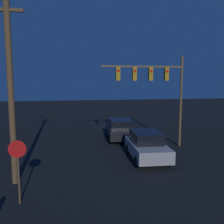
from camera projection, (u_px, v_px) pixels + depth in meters
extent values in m
cube|color=#99999E|center=(147.00, 149.00, 15.17)|extent=(2.18, 4.31, 0.72)
cube|color=black|center=(146.00, 137.00, 15.29)|extent=(1.79, 2.34, 0.66)
cylinder|color=black|center=(169.00, 161.00, 14.04)|extent=(0.25, 0.66, 0.65)
cylinder|color=black|center=(137.00, 162.00, 13.82)|extent=(0.25, 0.66, 0.65)
cylinder|color=black|center=(155.00, 148.00, 16.61)|extent=(0.25, 0.66, 0.65)
cylinder|color=black|center=(128.00, 149.00, 16.39)|extent=(0.25, 0.66, 0.65)
cube|color=black|center=(120.00, 131.00, 20.35)|extent=(2.29, 4.35, 0.72)
cube|color=black|center=(120.00, 123.00, 20.05)|extent=(1.84, 2.38, 0.66)
cylinder|color=black|center=(108.00, 132.00, 21.60)|extent=(0.27, 0.66, 0.65)
cylinder|color=black|center=(128.00, 132.00, 21.77)|extent=(0.27, 0.66, 0.65)
cylinder|color=black|center=(110.00, 140.00, 19.02)|extent=(0.27, 0.66, 0.65)
cylinder|color=black|center=(134.00, 139.00, 19.19)|extent=(0.27, 0.66, 0.65)
cylinder|color=brown|center=(181.00, 102.00, 18.02)|extent=(0.18, 0.18, 6.54)
cube|color=brown|center=(143.00, 67.00, 17.20)|extent=(5.81, 0.12, 0.12)
cube|color=#A57F14|center=(166.00, 74.00, 17.57)|extent=(0.28, 0.28, 0.90)
cylinder|color=red|center=(167.00, 71.00, 17.40)|extent=(0.20, 0.02, 0.20)
cube|color=#A57F14|center=(151.00, 74.00, 17.37)|extent=(0.28, 0.28, 0.90)
cylinder|color=red|center=(151.00, 71.00, 17.20)|extent=(0.20, 0.02, 0.20)
cube|color=#A57F14|center=(134.00, 74.00, 17.17)|extent=(0.28, 0.28, 0.90)
cylinder|color=red|center=(135.00, 71.00, 17.00)|extent=(0.20, 0.02, 0.20)
cube|color=#A57F14|center=(118.00, 74.00, 16.97)|extent=(0.28, 0.28, 0.90)
cylinder|color=red|center=(118.00, 71.00, 16.80)|extent=(0.20, 0.02, 0.20)
cylinder|color=brown|center=(19.00, 172.00, 9.66)|extent=(0.07, 0.07, 2.54)
cylinder|color=red|center=(17.00, 149.00, 9.53)|extent=(0.67, 0.03, 0.67)
cylinder|color=brown|center=(11.00, 90.00, 11.23)|extent=(0.28, 0.28, 8.72)
cube|color=brown|center=(7.00, 10.00, 10.79)|extent=(1.41, 0.14, 0.14)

